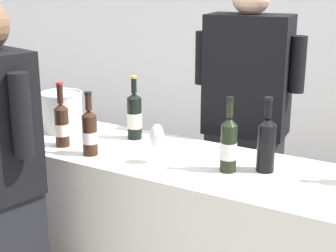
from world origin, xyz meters
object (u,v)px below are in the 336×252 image
(wine_bottle_1, at_px, (62,124))
(person_server, at_px, (245,144))
(wine_bottle_4, at_px, (229,144))
(person_guest, at_px, (0,196))
(wine_bottle_0, at_px, (90,132))
(ice_bucket, at_px, (62,111))
(wine_bottle_3, at_px, (134,116))
(wine_bottle_2, at_px, (266,143))
(wine_glass, at_px, (156,138))

(wine_bottle_1, distance_m, person_server, 1.01)
(wine_bottle_4, height_order, person_guest, person_guest)
(wine_bottle_0, relative_size, ice_bucket, 1.35)
(wine_bottle_4, distance_m, person_guest, 1.04)
(wine_bottle_3, xyz_separation_m, ice_bucket, (-0.43, -0.08, -0.01))
(ice_bucket, bearing_deg, person_server, 28.79)
(wine_bottle_1, xyz_separation_m, wine_bottle_3, (0.25, 0.29, 0.01))
(wine_bottle_2, xyz_separation_m, wine_bottle_4, (-0.14, -0.08, -0.01))
(wine_bottle_4, xyz_separation_m, ice_bucket, (-1.04, 0.10, -0.01))
(wine_bottle_2, bearing_deg, wine_bottle_0, -164.57)
(wine_bottle_1, bearing_deg, wine_bottle_2, 10.75)
(wine_bottle_0, bearing_deg, wine_glass, 10.67)
(wine_bottle_2, bearing_deg, wine_glass, -161.28)
(person_server, bearing_deg, wine_bottle_1, -135.55)
(wine_bottle_0, relative_size, wine_bottle_1, 0.94)
(person_guest, bearing_deg, wine_bottle_3, 71.76)
(wine_bottle_0, xyz_separation_m, person_guest, (-0.19, -0.40, -0.22))
(wine_bottle_1, height_order, person_server, person_server)
(wine_bottle_0, distance_m, wine_bottle_1, 0.20)
(wine_glass, bearing_deg, wine_bottle_0, -169.33)
(wine_bottle_4, bearing_deg, person_server, 104.81)
(person_server, height_order, person_guest, person_server)
(wine_bottle_3, distance_m, wine_glass, 0.39)
(wine_bottle_4, bearing_deg, wine_glass, -167.25)
(wine_bottle_1, bearing_deg, person_guest, -88.88)
(wine_bottle_4, xyz_separation_m, wine_glass, (-0.33, -0.07, -0.00))
(wine_bottle_1, distance_m, ice_bucket, 0.27)
(wine_glass, distance_m, person_guest, 0.74)
(person_guest, bearing_deg, ice_bucket, 106.46)
(wine_bottle_3, relative_size, person_guest, 0.20)
(wine_bottle_0, height_order, wine_bottle_1, wine_bottle_1)
(wine_bottle_4, bearing_deg, person_guest, -147.71)
(wine_glass, height_order, ice_bucket, ice_bucket)
(wine_bottle_2, bearing_deg, wine_bottle_3, 172.75)
(wine_bottle_2, bearing_deg, ice_bucket, 179.27)
(wine_bottle_1, bearing_deg, person_server, 44.45)
(wine_bottle_0, xyz_separation_m, ice_bucket, (-0.38, 0.24, -0.01))
(wine_bottle_1, relative_size, person_guest, 0.20)
(wine_bottle_4, relative_size, person_server, 0.19)
(wine_bottle_3, height_order, wine_glass, wine_bottle_3)
(wine_bottle_2, relative_size, wine_glass, 1.79)
(wine_bottle_2, distance_m, wine_bottle_4, 0.16)
(wine_bottle_1, bearing_deg, wine_bottle_3, 49.41)
(wine_bottle_0, distance_m, ice_bucket, 0.45)
(wine_bottle_2, height_order, person_server, person_server)
(wine_bottle_3, height_order, person_server, person_server)
(person_guest, bearing_deg, wine_bottle_4, 32.29)
(wine_bottle_0, bearing_deg, ice_bucket, 148.30)
(person_guest, bearing_deg, wine_bottle_1, 91.12)
(wine_bottle_3, xyz_separation_m, person_guest, (-0.24, -0.72, -0.23))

